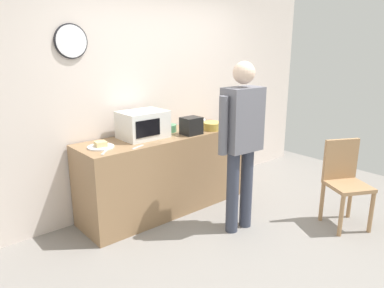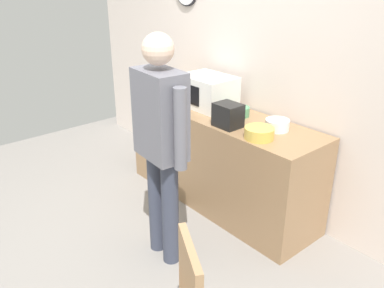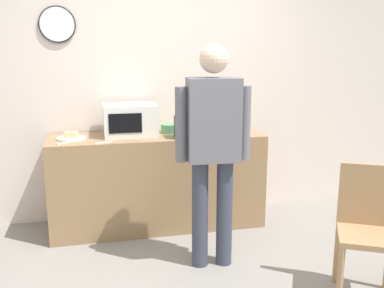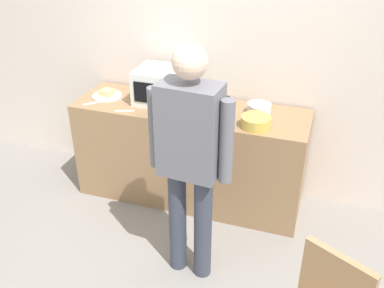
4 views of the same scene
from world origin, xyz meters
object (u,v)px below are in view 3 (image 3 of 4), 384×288
(fork_utensil, at_px, (104,142))
(person_standing, at_px, (213,141))
(sandwich_plate, at_px, (71,137))
(cereal_bowl, at_px, (222,131))
(microwave, at_px, (130,120))
(wooden_chair, at_px, (367,225))
(toaster, at_px, (187,127))
(salad_bowl, at_px, (170,128))
(spoon_utensil, at_px, (64,143))
(mixing_bowl, at_px, (213,127))

(fork_utensil, bearing_deg, person_standing, -39.30)
(sandwich_plate, relative_size, cereal_bowl, 1.14)
(microwave, bearing_deg, person_standing, -60.06)
(sandwich_plate, xyz_separation_m, wooden_chair, (2.05, -1.56, -0.42))
(fork_utensil, bearing_deg, cereal_bowl, 3.44)
(toaster, xyz_separation_m, person_standing, (0.05, -0.73, 0.02))
(fork_utensil, xyz_separation_m, wooden_chair, (1.76, -1.32, -0.40))
(microwave, distance_m, cereal_bowl, 0.89)
(sandwich_plate, bearing_deg, salad_bowl, 5.93)
(toaster, xyz_separation_m, spoon_utensil, (-1.11, -0.01, -0.10))
(salad_bowl, bearing_deg, microwave, -174.33)
(microwave, bearing_deg, cereal_bowl, -14.99)
(spoon_utensil, bearing_deg, sandwich_plate, 73.29)
(toaster, xyz_separation_m, wooden_chair, (1.00, -1.39, -0.50))
(cereal_bowl, relative_size, person_standing, 0.13)
(cereal_bowl, xyz_separation_m, toaster, (-0.34, -0.00, 0.05))
(fork_utensil, relative_size, spoon_utensil, 1.00)
(spoon_utensil, bearing_deg, toaster, 0.47)
(sandwich_plate, relative_size, salad_bowl, 1.53)
(sandwich_plate, height_order, mixing_bowl, mixing_bowl)
(salad_bowl, bearing_deg, wooden_chair, -56.13)
(salad_bowl, distance_m, person_standing, 1.02)
(wooden_chair, bearing_deg, mixing_bowl, 112.33)
(sandwich_plate, distance_m, spoon_utensil, 0.19)
(cereal_bowl, distance_m, mixing_bowl, 0.25)
(spoon_utensil, bearing_deg, mixing_bowl, 10.38)
(salad_bowl, bearing_deg, cereal_bowl, -30.04)
(spoon_utensil, bearing_deg, person_standing, -31.88)
(mixing_bowl, relative_size, wooden_chair, 0.21)
(cereal_bowl, relative_size, spoon_utensil, 1.38)
(microwave, relative_size, spoon_utensil, 2.94)
(spoon_utensil, distance_m, person_standing, 1.37)
(sandwich_plate, height_order, salad_bowl, salad_bowl)
(wooden_chair, bearing_deg, toaster, 125.67)
(sandwich_plate, distance_m, mixing_bowl, 1.38)
(wooden_chair, bearing_deg, person_standing, 145.29)
(sandwich_plate, bearing_deg, microwave, 6.11)
(cereal_bowl, bearing_deg, sandwich_plate, 173.11)
(microwave, distance_m, sandwich_plate, 0.57)
(salad_bowl, distance_m, cereal_bowl, 0.53)
(microwave, height_order, spoon_utensil, microwave)
(microwave, distance_m, person_standing, 1.11)
(microwave, distance_m, mixing_bowl, 0.84)
(sandwich_plate, bearing_deg, toaster, -9.28)
(fork_utensil, bearing_deg, salad_bowl, 27.16)
(fork_utensil, bearing_deg, microwave, 48.60)
(microwave, relative_size, fork_utensil, 2.94)
(toaster, bearing_deg, person_standing, -86.39)
(mixing_bowl, height_order, spoon_utensil, mixing_bowl)
(sandwich_plate, distance_m, cereal_bowl, 1.41)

